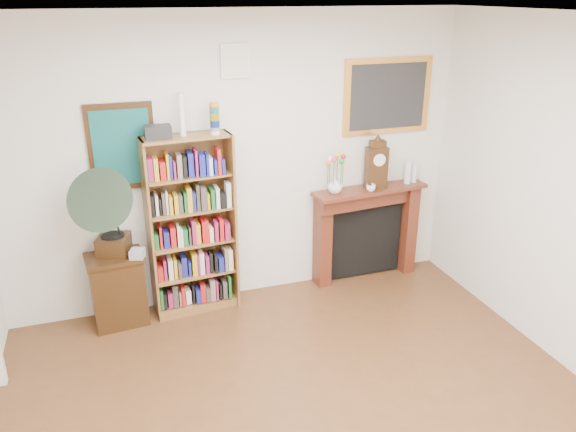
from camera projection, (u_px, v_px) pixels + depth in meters
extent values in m
cube|color=white|center=(356.00, 21.00, 2.65)|extent=(4.50, 5.00, 0.01)
cube|color=silver|center=(238.00, 163.00, 5.37)|extent=(4.50, 0.01, 2.80)
cube|color=black|center=(122.00, 147.00, 4.95)|extent=(0.58, 0.03, 0.78)
cube|color=#125555|center=(122.00, 148.00, 4.94)|extent=(0.50, 0.01, 0.67)
cube|color=white|center=(235.00, 61.00, 5.00)|extent=(0.26, 0.03, 0.30)
cube|color=silver|center=(236.00, 61.00, 4.99)|extent=(0.22, 0.01, 0.26)
cube|color=gold|center=(387.00, 96.00, 5.61)|extent=(0.95, 0.03, 0.75)
cube|color=#262628|center=(388.00, 97.00, 5.59)|extent=(0.82, 0.01, 0.65)
cube|color=brown|center=(150.00, 232.00, 5.16)|extent=(0.05, 0.28, 1.74)
cube|color=brown|center=(232.00, 221.00, 5.39)|extent=(0.05, 0.28, 1.74)
cube|color=brown|center=(185.00, 137.00, 4.96)|extent=(0.82, 0.35, 0.02)
cube|color=brown|center=(197.00, 303.00, 5.59)|extent=(0.82, 0.35, 0.08)
cube|color=brown|center=(189.00, 221.00, 5.40)|extent=(0.80, 0.09, 1.74)
cube|color=brown|center=(195.00, 273.00, 5.46)|extent=(0.77, 0.33, 0.02)
cube|color=brown|center=(193.00, 242.00, 5.34)|extent=(0.77, 0.33, 0.02)
cube|color=brown|center=(191.00, 210.00, 5.22)|extent=(0.77, 0.33, 0.02)
cube|color=brown|center=(188.00, 176.00, 5.09)|extent=(0.77, 0.33, 0.02)
cube|color=black|center=(118.00, 290.00, 5.22)|extent=(0.54, 0.42, 0.70)
cube|color=#451D10|center=(323.00, 241.00, 5.86)|extent=(0.15, 0.19, 1.01)
cube|color=#451D10|center=(407.00, 229.00, 6.16)|extent=(0.15, 0.19, 1.01)
cube|color=#451D10|center=(368.00, 198.00, 5.85)|extent=(1.15, 0.29, 0.16)
cube|color=#451D10|center=(370.00, 190.00, 5.78)|extent=(1.26, 0.40, 0.04)
cube|color=black|center=(363.00, 239.00, 6.09)|extent=(0.83, 0.09, 0.80)
cube|color=black|center=(114.00, 244.00, 5.12)|extent=(0.34, 0.34, 0.17)
cylinder|color=black|center=(113.00, 236.00, 5.09)|extent=(0.26, 0.26, 0.01)
cone|color=#2E4333|center=(108.00, 204.00, 4.80)|extent=(0.72, 0.81, 0.70)
cube|color=silver|center=(137.00, 254.00, 5.04)|extent=(0.15, 0.15, 0.08)
cube|color=black|center=(376.00, 168.00, 5.71)|extent=(0.22, 0.13, 0.43)
cylinder|color=white|center=(380.00, 160.00, 5.62)|extent=(0.13, 0.02, 0.13)
cube|color=black|center=(378.00, 144.00, 5.62)|extent=(0.16, 0.11, 0.08)
imported|color=silver|center=(335.00, 185.00, 5.61)|extent=(0.19, 0.19, 0.16)
imported|color=white|center=(371.00, 188.00, 5.67)|extent=(0.12, 0.12, 0.07)
cylinder|color=silver|center=(408.00, 172.00, 5.88)|extent=(0.07, 0.07, 0.24)
cylinder|color=silver|center=(414.00, 173.00, 5.93)|extent=(0.06, 0.06, 0.20)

